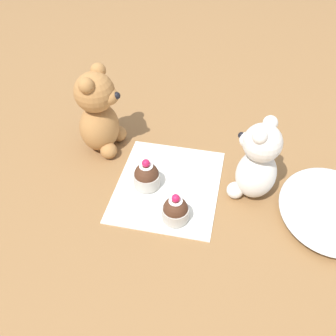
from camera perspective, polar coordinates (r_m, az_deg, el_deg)
name	(u,v)px	position (r m, az deg, el deg)	size (l,w,h in m)	color
ground_plane	(168,186)	(0.90, 0.00, -2.60)	(4.00, 4.00, 0.00)	olive
knitted_placemat	(168,185)	(0.90, 0.00, -2.47)	(0.27, 0.23, 0.01)	silver
tulle_cloth	(331,209)	(0.89, 22.54, -5.47)	(0.25, 0.21, 0.04)	white
teddy_bear_cream	(257,163)	(0.85, 12.79, 0.76)	(0.12, 0.11, 0.19)	silver
teddy_bear_tan	(99,113)	(0.96, -10.02, 7.84)	(0.11, 0.11, 0.21)	#A3703D
cupcake_near_cream_bear	(175,210)	(0.81, 1.09, -6.16)	(0.06, 0.06, 0.07)	#B2ADA3
cupcake_near_tan_bear	(147,176)	(0.88, -3.13, -1.19)	(0.06, 0.06, 0.07)	#B2ADA3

